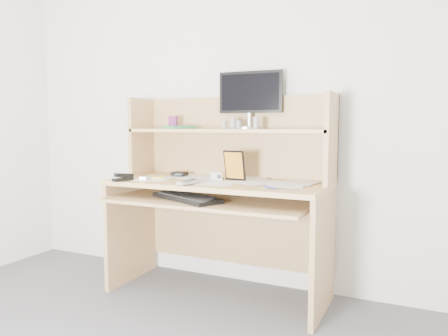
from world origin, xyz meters
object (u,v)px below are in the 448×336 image
at_px(keyboard, 186,197).
at_px(game_case, 235,165).
at_px(tv_remote, 189,182).
at_px(desk, 223,188).
at_px(monitor, 250,98).

bearing_deg(keyboard, game_case, 71.21).
distance_m(tv_remote, game_case, 0.33).
distance_m(desk, tv_remote, 0.32).
bearing_deg(tv_remote, monitor, 76.68).
distance_m(desk, game_case, 0.19).
relative_size(keyboard, game_case, 2.78).
bearing_deg(monitor, game_case, -96.73).
bearing_deg(tv_remote, game_case, 64.75).
distance_m(tv_remote, monitor, 0.73).
relative_size(keyboard, tv_remote, 2.96).
bearing_deg(monitor, keyboard, -119.77).
height_order(game_case, monitor, monitor).
relative_size(desk, tv_remote, 7.77).
bearing_deg(game_case, keyboard, -131.58).
bearing_deg(keyboard, monitor, 86.14).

